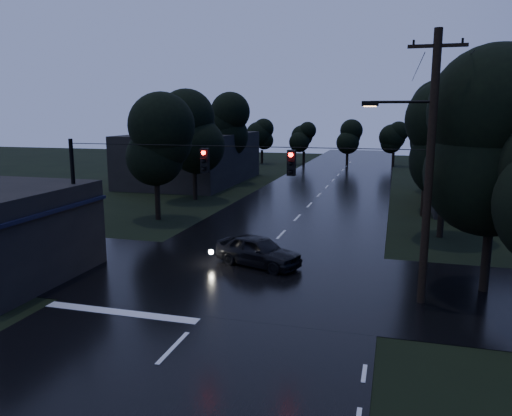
% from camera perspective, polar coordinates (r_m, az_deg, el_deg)
% --- Properties ---
extents(main_road, '(12.00, 120.00, 0.02)m').
position_cam_1_polar(main_road, '(39.20, 6.13, 0.32)').
color(main_road, black).
rests_on(main_road, ground).
extents(cross_street, '(60.00, 9.00, 0.02)m').
position_cam_1_polar(cross_street, '(22.17, -1.73, -7.90)').
color(cross_street, black).
rests_on(cross_street, ground).
extents(building_far_right, '(10.00, 14.00, 4.40)m').
position_cam_1_polar(building_far_right, '(43.01, 25.88, 3.19)').
color(building_far_right, black).
rests_on(building_far_right, ground).
extents(building_far_left, '(10.00, 16.00, 5.00)m').
position_cam_1_polar(building_far_left, '(52.34, -7.28, 5.70)').
color(building_far_left, black).
rests_on(building_far_left, ground).
extents(utility_pole_main, '(3.50, 0.30, 10.00)m').
position_cam_1_polar(utility_pole_main, '(19.15, 18.97, 4.67)').
color(utility_pole_main, black).
rests_on(utility_pole_main, ground).
extents(utility_pole_far, '(2.00, 0.30, 7.50)m').
position_cam_1_polar(utility_pole_far, '(36.23, 18.82, 5.14)').
color(utility_pole_far, black).
rests_on(utility_pole_far, ground).
extents(anchor_pole_left, '(0.18, 0.18, 6.00)m').
position_cam_1_polar(anchor_pole_left, '(23.86, -19.99, 0.24)').
color(anchor_pole_left, black).
rests_on(anchor_pole_left, ground).
extents(span_signals, '(15.00, 0.37, 1.12)m').
position_cam_1_polar(span_signals, '(19.95, -1.15, 5.44)').
color(span_signals, black).
rests_on(span_signals, ground).
extents(tree_corner_near, '(4.48, 4.48, 9.44)m').
position_cam_1_polar(tree_corner_near, '(21.38, 25.79, 6.75)').
color(tree_corner_near, black).
rests_on(tree_corner_near, ground).
extents(tree_left_a, '(3.92, 3.92, 8.26)m').
position_cam_1_polar(tree_left_a, '(33.75, -11.44, 7.44)').
color(tree_left_a, black).
rests_on(tree_left_a, ground).
extents(tree_left_b, '(4.20, 4.20, 8.85)m').
position_cam_1_polar(tree_left_b, '(41.24, -7.13, 8.68)').
color(tree_left_b, black).
rests_on(tree_left_b, ground).
extents(tree_left_c, '(4.48, 4.48, 9.44)m').
position_cam_1_polar(tree_left_c, '(50.79, -3.37, 9.56)').
color(tree_left_c, black).
rests_on(tree_left_c, ground).
extents(tree_right_a, '(4.20, 4.20, 8.85)m').
position_cam_1_polar(tree_right_a, '(30.19, 20.94, 7.29)').
color(tree_right_a, black).
rests_on(tree_right_a, ground).
extents(tree_right_b, '(4.48, 4.48, 9.44)m').
position_cam_1_polar(tree_right_b, '(38.19, 20.83, 8.46)').
color(tree_right_b, black).
rests_on(tree_right_b, ground).
extents(tree_right_c, '(4.76, 4.76, 10.03)m').
position_cam_1_polar(tree_right_c, '(48.19, 20.56, 9.28)').
color(tree_right_c, black).
rests_on(tree_right_c, ground).
extents(car, '(4.59, 3.06, 1.45)m').
position_cam_1_polar(car, '(23.55, 0.24, -4.91)').
color(car, black).
rests_on(car, ground).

